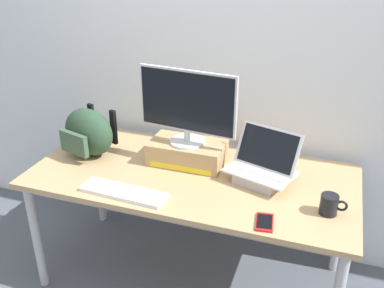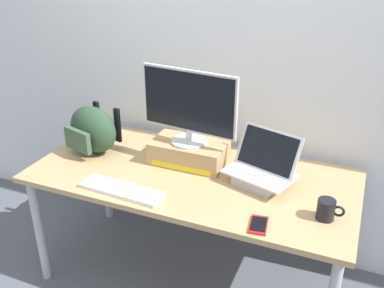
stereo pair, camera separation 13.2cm
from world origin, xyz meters
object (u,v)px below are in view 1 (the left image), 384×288
toner_box_yellow (187,152)px  coffee_mug (330,205)px  desktop_monitor (187,106)px  open_laptop (261,171)px  cell_phone (264,222)px  external_keyboard (123,192)px  messenger_backpack (88,132)px  plush_toy (93,129)px

toner_box_yellow → coffee_mug: toner_box_yellow is taller
desktop_monitor → open_laptop: size_ratio=1.42×
toner_box_yellow → cell_phone: 0.68m
toner_box_yellow → external_keyboard: size_ratio=0.93×
toner_box_yellow → desktop_monitor: (-0.00, -0.00, 0.28)m
messenger_backpack → coffee_mug: bearing=8.9°
coffee_mug → plush_toy: bearing=165.1°
coffee_mug → plush_toy: (-1.48, 0.39, 0.01)m
desktop_monitor → cell_phone: size_ratio=3.84×
messenger_backpack → coffee_mug: size_ratio=3.03×
toner_box_yellow → plush_toy: size_ratio=3.68×
messenger_backpack → plush_toy: 0.26m
messenger_backpack → cell_phone: messenger_backpack is taller
desktop_monitor → plush_toy: (-0.69, 0.13, -0.28)m
open_laptop → messenger_backpack: messenger_backpack is taller
desktop_monitor → coffee_mug: size_ratio=4.53×
cell_phone → external_keyboard: bearing=171.2°
cell_phone → plush_toy: bearing=147.1°
toner_box_yellow → external_keyboard: 0.47m
open_laptop → cell_phone: (0.09, -0.36, -0.05)m
desktop_monitor → external_keyboard: (-0.19, -0.42, -0.33)m
desktop_monitor → coffee_mug: bearing=-11.8°
open_laptop → plush_toy: bearing=-172.7°
toner_box_yellow → messenger_backpack: messenger_backpack is taller
open_laptop → external_keyboard: bearing=-133.0°
cell_phone → coffee_mug: bearing=25.0°
desktop_monitor → messenger_backpack: (-0.58, -0.09, -0.20)m
toner_box_yellow → external_keyboard: bearing=-114.1°
coffee_mug → messenger_backpack: bearing=172.6°
plush_toy → desktop_monitor: bearing=-10.9°
desktop_monitor → coffee_mug: 0.88m
open_laptop → external_keyboard: open_laptop is taller
open_laptop → plush_toy: size_ratio=3.49×
toner_box_yellow → cell_phone: size_ratio=2.85×
toner_box_yellow → open_laptop: 0.44m
external_keyboard → open_laptop: bearing=32.7°
messenger_backpack → cell_phone: (1.10, -0.35, -0.13)m
plush_toy → coffee_mug: bearing=-14.9°
toner_box_yellow → open_laptop: size_ratio=1.05×
external_keyboard → messenger_backpack: 0.53m
external_keyboard → messenger_backpack: bearing=142.3°
desktop_monitor → cell_phone: 0.76m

